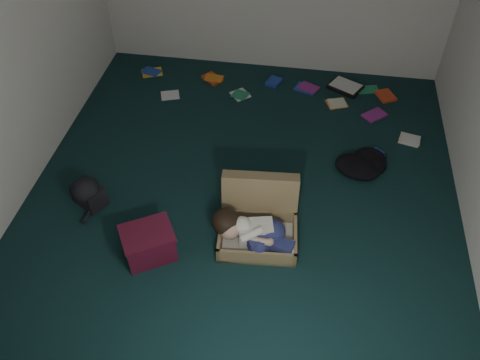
# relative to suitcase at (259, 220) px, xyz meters

# --- Properties ---
(floor) EXTENTS (4.50, 4.50, 0.00)m
(floor) POSITION_rel_suitcase_xyz_m (-0.20, 0.40, -0.15)
(floor) COLOR black
(floor) RESTS_ON ground
(wall_front) EXTENTS (4.50, 0.00, 4.50)m
(wall_front) POSITION_rel_suitcase_xyz_m (-0.20, -1.85, 1.15)
(wall_front) COLOR silver
(wall_front) RESTS_ON ground
(suitcase) EXTENTS (0.71, 0.70, 0.49)m
(suitcase) POSITION_rel_suitcase_xyz_m (0.00, 0.00, 0.00)
(suitcase) COLOR olive
(suitcase) RESTS_ON floor
(person) EXTENTS (0.73, 0.35, 0.30)m
(person) POSITION_rel_suitcase_xyz_m (-0.03, -0.17, 0.04)
(person) COLOR white
(person) RESTS_ON suitcase
(maroon_bin) EXTENTS (0.53, 0.50, 0.29)m
(maroon_bin) POSITION_rel_suitcase_xyz_m (-0.87, -0.40, -0.00)
(maroon_bin) COLOR #4B0F21
(maroon_bin) RESTS_ON floor
(backpack) EXTENTS (0.46, 0.44, 0.22)m
(backpack) POSITION_rel_suitcase_xyz_m (-1.58, 0.09, -0.04)
(backpack) COLOR black
(backpack) RESTS_ON floor
(clothing_pile) EXTENTS (0.43, 0.36, 0.13)m
(clothing_pile) POSITION_rel_suitcase_xyz_m (0.93, 0.97, -0.08)
(clothing_pile) COLOR black
(clothing_pile) RESTS_ON floor
(paper_tray) EXTENTS (0.45, 0.41, 0.05)m
(paper_tray) POSITION_rel_suitcase_xyz_m (0.73, 2.31, -0.12)
(paper_tray) COLOR black
(paper_tray) RESTS_ON floor
(book_scatter) EXTENTS (3.21, 1.41, 0.02)m
(book_scatter) POSITION_rel_suitcase_xyz_m (0.19, 1.98, -0.14)
(book_scatter) COLOR gold
(book_scatter) RESTS_ON floor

